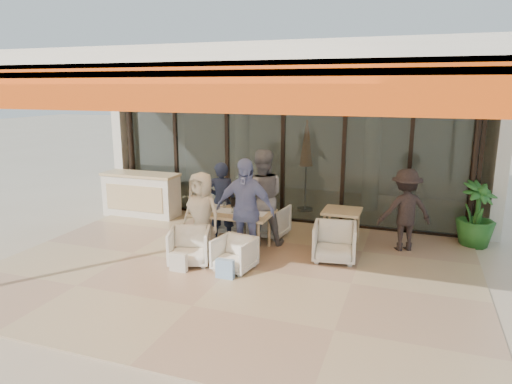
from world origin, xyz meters
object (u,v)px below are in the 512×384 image
chair_near_right (234,253)px  potted_palm (476,214)px  host_counter (141,194)px  diner_grey (261,198)px  diner_cream (202,214)px  chair_far_right (269,219)px  side_table (342,215)px  diner_periwinkle (245,210)px  side_chair (335,240)px  chair_near_left (189,245)px  diner_navy (221,201)px  dining_table (232,214)px  chair_far_left (231,217)px  standing_woman (405,210)px

chair_near_right → potted_palm: potted_palm is taller
host_counter → diner_grey: (3.35, -0.96, 0.41)m
diner_cream → chair_far_right: bearing=67.2°
host_counter → side_table: size_ratio=2.48×
diner_periwinkle → side_table: bearing=40.6°
diner_cream → side_chair: diner_cream is taller
chair_near_left → diner_periwinkle: size_ratio=0.38×
diner_navy → diner_periwinkle: (0.84, -0.90, 0.13)m
chair_near_left → side_chair: 2.55m
dining_table → diner_cream: bearing=-132.1°
chair_far_left → diner_cream: (0.00, -1.40, 0.44)m
host_counter → diner_grey: diner_grey is taller
diner_grey → diner_cream: diner_grey is taller
chair_far_left → diner_grey: bearing=136.9°
chair_near_right → diner_grey: bearing=98.6°
host_counter → chair_far_right: host_counter is taller
diner_grey → standing_woman: (2.64, 0.56, -0.16)m
diner_periwinkle → standing_woman: (2.64, 1.46, -0.14)m
chair_far_left → host_counter: bearing=-22.8°
chair_near_right → diner_cream: 1.08m
chair_near_right → standing_woman: size_ratio=0.40×
dining_table → standing_woman: standing_woman is taller
standing_woman → chair_near_right: bearing=12.3°
chair_far_right → diner_navy: 1.07m
diner_grey → side_chair: size_ratio=2.48×
side_chair → diner_cream: bearing=-175.7°
diner_navy → diner_periwinkle: bearing=115.3°
diner_grey → side_chair: diner_grey is taller
host_counter → potted_palm: bearing=2.5°
dining_table → chair_near_right: (0.43, -0.96, -0.37)m
host_counter → potted_palm: size_ratio=1.45×
diner_periwinkle → side_table: 1.97m
chair_near_right → diner_periwinkle: diner_periwinkle is taller
potted_palm → dining_table: bearing=-158.3°
host_counter → chair_near_right: bearing=-35.2°
dining_table → diner_navy: (-0.41, 0.44, 0.11)m
chair_far_left → diner_grey: diner_grey is taller
side_table → side_chair: size_ratio=0.98×
chair_near_left → chair_far_right: bearing=46.3°
chair_far_right → side_table: 1.54m
dining_table → diner_grey: bearing=46.0°
dining_table → chair_near_left: (-0.41, -0.96, -0.34)m
chair_far_left → chair_near_left: size_ratio=0.94×
host_counter → diner_grey: bearing=-16.1°
diner_periwinkle → potted_palm: (3.93, 2.19, -0.29)m
chair_far_left → diner_periwinkle: bearing=108.6°
diner_periwinkle → potted_palm: size_ratio=1.45×
chair_far_right → diner_cream: 1.68m
diner_navy → side_chair: 2.42m
dining_table → side_table: (1.93, 0.79, -0.05)m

